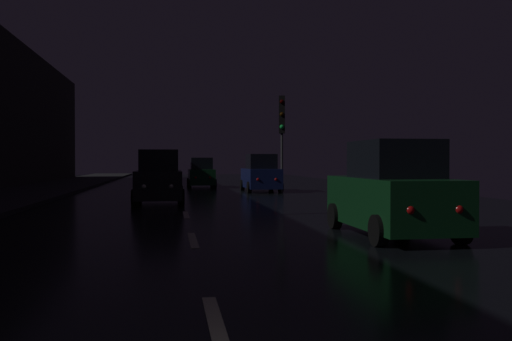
# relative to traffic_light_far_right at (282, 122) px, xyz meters

# --- Properties ---
(ground) EXTENTS (27.24, 84.00, 0.02)m
(ground) POSITION_rel_traffic_light_far_right_xyz_m (-5.11, -0.40, -3.61)
(ground) COLOR black
(sidewalk_left) EXTENTS (4.40, 84.00, 0.15)m
(sidewalk_left) POSITION_rel_traffic_light_far_right_xyz_m (-12.53, -0.40, -3.53)
(sidewalk_left) COLOR #28282B
(sidewalk_left) RESTS_ON ground
(lane_centerline) EXTENTS (0.16, 28.67, 0.01)m
(lane_centerline) POSITION_rel_traffic_light_far_right_xyz_m (-5.11, -7.66, -3.60)
(lane_centerline) COLOR beige
(lane_centerline) RESTS_ON ground
(traffic_light_far_right) EXTENTS (0.37, 0.48, 4.95)m
(traffic_light_far_right) POSITION_rel_traffic_light_far_right_xyz_m (0.00, 0.00, 0.00)
(traffic_light_far_right) COLOR #38383A
(traffic_light_far_right) RESTS_ON ground
(car_approaching_headlights) EXTENTS (1.90, 4.12, 2.07)m
(car_approaching_headlights) POSITION_rel_traffic_light_far_right_xyz_m (-6.03, -5.69, -2.66)
(car_approaching_headlights) COLOR black
(car_approaching_headlights) RESTS_ON ground
(car_parked_right_far) EXTENTS (1.85, 4.00, 2.01)m
(car_parked_right_far) POSITION_rel_traffic_light_far_right_xyz_m (-0.80, 1.75, -2.68)
(car_parked_right_far) COLOR #141E51
(car_parked_right_far) RESTS_ON ground
(car_parked_right_near) EXTENTS (1.90, 4.12, 2.08)m
(car_parked_right_near) POSITION_rel_traffic_light_far_right_xyz_m (-0.80, -15.97, -2.66)
(car_parked_right_near) COLOR #0F3819
(car_parked_right_near) RESTS_ON ground
(car_distant_taillights) EXTENTS (1.70, 3.68, 1.86)m
(car_distant_taillights) POSITION_rel_traffic_light_far_right_xyz_m (-3.71, 7.01, -2.76)
(car_distant_taillights) COLOR #0F3819
(car_distant_taillights) RESTS_ON ground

